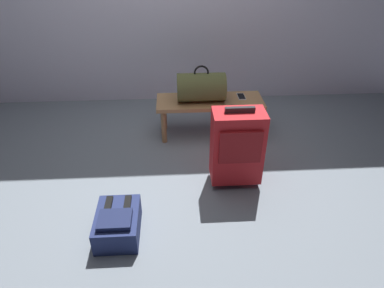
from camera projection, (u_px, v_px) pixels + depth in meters
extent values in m
plane|color=slate|center=(166.00, 180.00, 2.76)|extent=(6.60, 6.60, 0.00)
cube|color=#A87A4C|center=(210.00, 102.00, 3.20)|extent=(1.00, 0.36, 0.04)
cylinder|color=#A87A4C|center=(164.00, 127.00, 3.16)|extent=(0.05, 0.05, 0.33)
cylinder|color=#A87A4C|center=(257.00, 124.00, 3.21)|extent=(0.05, 0.05, 0.33)
cylinder|color=#A87A4C|center=(164.00, 114.00, 3.38)|extent=(0.05, 0.05, 0.33)
cylinder|color=#A87A4C|center=(251.00, 111.00, 3.43)|extent=(0.05, 0.05, 0.33)
cylinder|color=#51562D|center=(201.00, 87.00, 3.11)|extent=(0.44, 0.26, 0.26)
torus|color=black|center=(201.00, 73.00, 3.03)|extent=(0.14, 0.02, 0.14)
cube|color=silver|center=(241.00, 97.00, 3.24)|extent=(0.07, 0.14, 0.01)
cube|color=black|center=(241.00, 96.00, 3.23)|extent=(0.06, 0.13, 0.00)
cube|color=red|center=(237.00, 146.00, 2.57)|extent=(0.38, 0.23, 0.58)
cube|color=maroon|center=(241.00, 147.00, 2.42)|extent=(0.31, 0.02, 0.26)
cube|color=#262628|center=(240.00, 110.00, 2.40)|extent=(0.22, 0.03, 0.04)
cylinder|color=black|center=(216.00, 173.00, 2.80)|extent=(0.02, 0.05, 0.05)
cylinder|color=black|center=(249.00, 172.00, 2.81)|extent=(0.02, 0.05, 0.05)
cube|color=navy|center=(118.00, 224.00, 2.24)|extent=(0.28, 0.38, 0.17)
cube|color=#182045|center=(115.00, 220.00, 2.13)|extent=(0.21, 0.17, 0.04)
cube|color=black|center=(108.00, 207.00, 2.24)|extent=(0.04, 0.19, 0.02)
cube|color=black|center=(127.00, 206.00, 2.25)|extent=(0.04, 0.19, 0.02)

